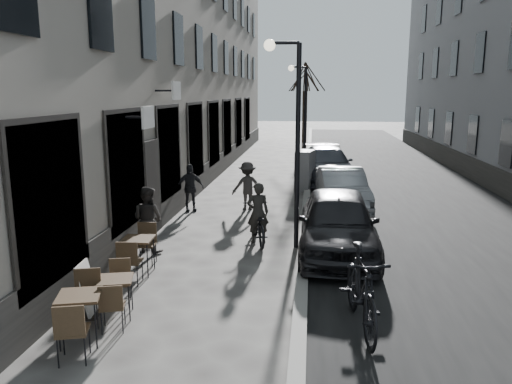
% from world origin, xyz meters
% --- Properties ---
extents(ground, '(120.00, 120.00, 0.00)m').
position_xyz_m(ground, '(0.00, 0.00, 0.00)').
color(ground, '#3C3937').
rests_on(ground, ground).
extents(road, '(7.30, 60.00, 0.00)m').
position_xyz_m(road, '(3.85, 16.00, 0.00)').
color(road, black).
rests_on(road, ground).
extents(kerb, '(0.25, 60.00, 0.12)m').
position_xyz_m(kerb, '(0.20, 16.00, 0.06)').
color(kerb, gray).
rests_on(kerb, ground).
extents(streetlamp_near, '(0.90, 0.28, 5.09)m').
position_xyz_m(streetlamp_near, '(-0.17, 6.00, 3.16)').
color(streetlamp_near, black).
rests_on(streetlamp_near, ground).
extents(streetlamp_far, '(0.90, 0.28, 5.09)m').
position_xyz_m(streetlamp_far, '(-0.17, 18.00, 3.16)').
color(streetlamp_far, black).
rests_on(streetlamp_far, ground).
extents(tree_near, '(2.40, 2.40, 5.70)m').
position_xyz_m(tree_near, '(-0.10, 21.00, 4.66)').
color(tree_near, black).
rests_on(tree_near, ground).
extents(tree_far, '(2.40, 2.40, 5.70)m').
position_xyz_m(tree_far, '(-0.10, 27.00, 4.66)').
color(tree_far, black).
rests_on(tree_far, ground).
extents(bistro_set_a, '(0.83, 1.64, 0.93)m').
position_xyz_m(bistro_set_a, '(-3.21, 0.75, 0.48)').
color(bistro_set_a, '#2E2114').
rests_on(bistro_set_a, ground).
extents(bistro_set_b, '(0.74, 1.46, 0.83)m').
position_xyz_m(bistro_set_b, '(-3.00, 1.68, 0.43)').
color(bistro_set_b, '#2E2114').
rests_on(bistro_set_b, ground).
extents(bistro_set_c, '(0.68, 1.60, 0.94)m').
position_xyz_m(bistro_set_c, '(-3.33, 3.77, 0.48)').
color(bistro_set_c, '#2E2114').
rests_on(bistro_set_c, ground).
extents(sign_board, '(0.36, 0.57, 0.95)m').
position_xyz_m(sign_board, '(-3.51, 1.71, 0.38)').
color(sign_board, black).
rests_on(sign_board, ground).
extents(utility_cabinet, '(0.82, 1.17, 1.59)m').
position_xyz_m(utility_cabinet, '(0.10, 13.46, 0.79)').
color(utility_cabinet, '#5C5C5F').
rests_on(utility_cabinet, ground).
extents(bicycle, '(1.08, 1.96, 0.97)m').
position_xyz_m(bicycle, '(-1.01, 6.31, 0.49)').
color(bicycle, black).
rests_on(bicycle, ground).
extents(cyclist_rider, '(0.66, 0.51, 1.59)m').
position_xyz_m(cyclist_rider, '(-1.01, 6.31, 0.80)').
color(cyclist_rider, black).
rests_on(cyclist_rider, ground).
extents(pedestrian_near, '(0.95, 0.84, 1.63)m').
position_xyz_m(pedestrian_near, '(-3.60, 5.25, 0.81)').
color(pedestrian_near, black).
rests_on(pedestrian_near, ground).
extents(pedestrian_mid, '(1.17, 0.88, 1.60)m').
position_xyz_m(pedestrian_mid, '(-1.75, 9.97, 0.80)').
color(pedestrian_mid, '#2E2A28').
rests_on(pedestrian_mid, ground).
extents(pedestrian_far, '(0.99, 0.70, 1.56)m').
position_xyz_m(pedestrian_far, '(-3.60, 9.52, 0.78)').
color(pedestrian_far, black).
rests_on(pedestrian_far, ground).
extents(car_near, '(1.86, 4.57, 1.55)m').
position_xyz_m(car_near, '(1.00, 5.59, 0.78)').
color(car_near, black).
rests_on(car_near, ground).
extents(car_mid, '(1.77, 4.20, 1.35)m').
position_xyz_m(car_mid, '(1.38, 10.42, 0.67)').
color(car_mid, gray).
rests_on(car_mid, ground).
extents(car_far, '(2.54, 5.32, 1.49)m').
position_xyz_m(car_far, '(1.00, 15.54, 0.75)').
color(car_far, '#31333A').
rests_on(car_far, ground).
extents(moped, '(0.89, 2.34, 1.37)m').
position_xyz_m(moped, '(1.20, 1.67, 0.69)').
color(moped, black).
rests_on(moped, ground).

